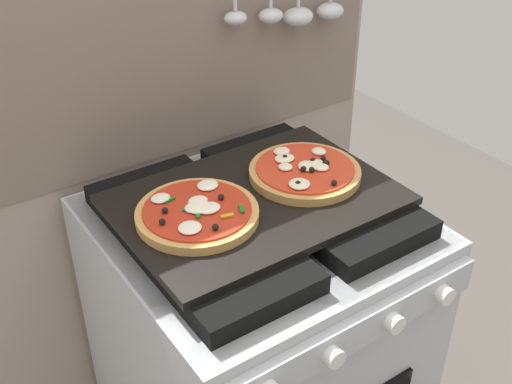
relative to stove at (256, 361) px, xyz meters
name	(u,v)px	position (x,y,z in m)	size (l,w,h in m)	color
kitchen_backsplash	(180,178)	(0.00, 0.34, 0.34)	(1.10, 0.09, 1.55)	gray
stove	(256,361)	(0.00, 0.00, 0.00)	(0.60, 0.64, 0.90)	#B7BABF
baking_tray	(256,200)	(0.00, 0.00, 0.46)	(0.54, 0.38, 0.02)	black
pizza_left	(198,214)	(-0.13, 0.00, 0.48)	(0.23, 0.23, 0.03)	tan
pizza_right	(305,171)	(0.13, 0.01, 0.48)	(0.23, 0.23, 0.03)	#C18947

